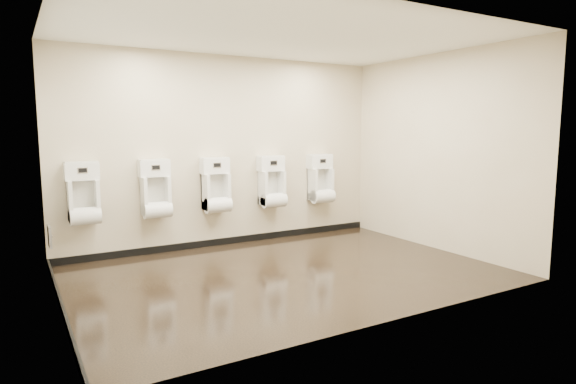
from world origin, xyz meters
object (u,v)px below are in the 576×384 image
at_px(urinal_0, 84,198).
at_px(urinal_3, 272,186).
at_px(urinal_1, 156,193).
at_px(urinal_4, 321,182).
at_px(urinal_2, 216,189).
at_px(access_panel, 50,236).

distance_m(urinal_0, urinal_3, 2.71).
height_order(urinal_1, urinal_4, same).
bearing_deg(urinal_3, urinal_2, 180.00).
relative_size(access_panel, urinal_3, 0.32).
distance_m(access_panel, urinal_3, 3.19).
xyz_separation_m(urinal_2, urinal_4, (1.83, 0.00, 0.00)).
xyz_separation_m(access_panel, urinal_4, (4.05, 0.41, 0.37)).
distance_m(urinal_0, urinal_4, 3.62).
bearing_deg(urinal_2, access_panel, -169.52).
height_order(urinal_2, urinal_3, same).
xyz_separation_m(urinal_0, urinal_1, (0.91, 0.00, 0.00)).
height_order(urinal_0, urinal_4, same).
height_order(access_panel, urinal_3, urinal_3).
bearing_deg(urinal_4, access_panel, -174.20).
height_order(access_panel, urinal_4, urinal_4).
relative_size(urinal_0, urinal_4, 1.00).
relative_size(access_panel, urinal_0, 0.32).
bearing_deg(urinal_4, urinal_1, 180.00).
bearing_deg(urinal_0, urinal_1, 0.00).
xyz_separation_m(urinal_2, urinal_3, (0.92, 0.00, 0.00)).
bearing_deg(urinal_1, urinal_3, 0.00).
relative_size(urinal_2, urinal_3, 1.00).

